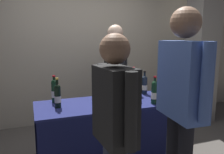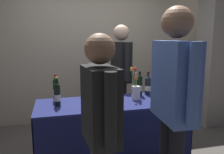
{
  "view_description": "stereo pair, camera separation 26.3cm",
  "coord_description": "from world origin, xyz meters",
  "px_view_note": "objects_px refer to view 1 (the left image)",
  "views": [
    {
      "loc": [
        -0.89,
        -2.44,
        1.55
      ],
      "look_at": [
        0.0,
        0.0,
        1.09
      ],
      "focal_mm": 36.41,
      "sensor_mm": 36.0,
      "label": 1
    },
    {
      "loc": [
        -0.64,
        -2.52,
        1.55
      ],
      "look_at": [
        0.0,
        0.0,
        1.09
      ],
      "focal_mm": 36.41,
      "sensor_mm": 36.0,
      "label": 2
    }
  ],
  "objects_px": {
    "concrete_pillar": "(202,42)",
    "wine_glass_near_vendor": "(112,97)",
    "vendor_presenter": "(115,70)",
    "display_bottle_0": "(160,90)",
    "taster_foreground_right": "(115,123)",
    "featured_wine_bottle": "(98,87)",
    "flower_vase": "(134,89)",
    "tasting_table": "(112,122)"
  },
  "relations": [
    {
      "from": "concrete_pillar",
      "to": "wine_glass_near_vendor",
      "type": "distance_m",
      "value": 2.4
    },
    {
      "from": "featured_wine_bottle",
      "to": "vendor_presenter",
      "type": "bearing_deg",
      "value": 52.08
    },
    {
      "from": "wine_glass_near_vendor",
      "to": "vendor_presenter",
      "type": "xyz_separation_m",
      "value": [
        0.39,
        0.93,
        0.16
      ]
    },
    {
      "from": "flower_vase",
      "to": "display_bottle_0",
      "type": "bearing_deg",
      "value": -44.77
    },
    {
      "from": "concrete_pillar",
      "to": "featured_wine_bottle",
      "type": "xyz_separation_m",
      "value": [
        -2.18,
        -0.67,
        -0.52
      ]
    },
    {
      "from": "wine_glass_near_vendor",
      "to": "vendor_presenter",
      "type": "distance_m",
      "value": 1.02
    },
    {
      "from": "tasting_table",
      "to": "vendor_presenter",
      "type": "distance_m",
      "value": 1.03
    },
    {
      "from": "featured_wine_bottle",
      "to": "taster_foreground_right",
      "type": "distance_m",
      "value": 1.22
    },
    {
      "from": "flower_vase",
      "to": "featured_wine_bottle",
      "type": "bearing_deg",
      "value": 156.01
    },
    {
      "from": "display_bottle_0",
      "to": "flower_vase",
      "type": "bearing_deg",
      "value": 135.23
    },
    {
      "from": "vendor_presenter",
      "to": "tasting_table",
      "type": "bearing_deg",
      "value": -28.14
    },
    {
      "from": "concrete_pillar",
      "to": "vendor_presenter",
      "type": "bearing_deg",
      "value": -177.57
    },
    {
      "from": "wine_glass_near_vendor",
      "to": "display_bottle_0",
      "type": "bearing_deg",
      "value": -7.79
    },
    {
      "from": "concrete_pillar",
      "to": "taster_foreground_right",
      "type": "bearing_deg",
      "value": -142.12
    },
    {
      "from": "display_bottle_0",
      "to": "wine_glass_near_vendor",
      "type": "relative_size",
      "value": 2.85
    },
    {
      "from": "tasting_table",
      "to": "wine_glass_near_vendor",
      "type": "height_order",
      "value": "wine_glass_near_vendor"
    },
    {
      "from": "wine_glass_near_vendor",
      "to": "flower_vase",
      "type": "xyz_separation_m",
      "value": [
        0.35,
        0.15,
        0.04
      ]
    },
    {
      "from": "vendor_presenter",
      "to": "featured_wine_bottle",
      "type": "bearing_deg",
      "value": -42.78
    },
    {
      "from": "wine_glass_near_vendor",
      "to": "taster_foreground_right",
      "type": "xyz_separation_m",
      "value": [
        -0.3,
        -0.86,
        0.06
      ]
    },
    {
      "from": "vendor_presenter",
      "to": "concrete_pillar",
      "type": "bearing_deg",
      "value": 87.56
    },
    {
      "from": "flower_vase",
      "to": "taster_foreground_right",
      "type": "relative_size",
      "value": 0.25
    },
    {
      "from": "taster_foreground_right",
      "to": "featured_wine_bottle",
      "type": "bearing_deg",
      "value": -15.22
    },
    {
      "from": "wine_glass_near_vendor",
      "to": "featured_wine_bottle",
      "type": "bearing_deg",
      "value": 102.49
    },
    {
      "from": "vendor_presenter",
      "to": "display_bottle_0",
      "type": "bearing_deg",
      "value": 5.46
    },
    {
      "from": "concrete_pillar",
      "to": "flower_vase",
      "type": "distance_m",
      "value": 2.03
    },
    {
      "from": "taster_foreground_right",
      "to": "flower_vase",
      "type": "bearing_deg",
      "value": -37.09
    },
    {
      "from": "vendor_presenter",
      "to": "taster_foreground_right",
      "type": "height_order",
      "value": "vendor_presenter"
    },
    {
      "from": "concrete_pillar",
      "to": "featured_wine_bottle",
      "type": "distance_m",
      "value": 2.34
    },
    {
      "from": "display_bottle_0",
      "to": "wine_glass_near_vendor",
      "type": "bearing_deg",
      "value": 172.21
    },
    {
      "from": "taster_foreground_right",
      "to": "concrete_pillar",
      "type": "bearing_deg",
      "value": -56.78
    },
    {
      "from": "tasting_table",
      "to": "featured_wine_bottle",
      "type": "distance_m",
      "value": 0.47
    },
    {
      "from": "wine_glass_near_vendor",
      "to": "taster_foreground_right",
      "type": "relative_size",
      "value": 0.08
    },
    {
      "from": "concrete_pillar",
      "to": "wine_glass_near_vendor",
      "type": "bearing_deg",
      "value": -154.5
    },
    {
      "from": "tasting_table",
      "to": "taster_foreground_right",
      "type": "xyz_separation_m",
      "value": [
        -0.33,
        -0.97,
        0.39
      ]
    },
    {
      "from": "concrete_pillar",
      "to": "featured_wine_bottle",
      "type": "relative_size",
      "value": 8.73
    },
    {
      "from": "vendor_presenter",
      "to": "taster_foreground_right",
      "type": "xyz_separation_m",
      "value": [
        -0.69,
        -1.8,
        -0.11
      ]
    },
    {
      "from": "featured_wine_bottle",
      "to": "flower_vase",
      "type": "height_order",
      "value": "flower_vase"
    },
    {
      "from": "concrete_pillar",
      "to": "display_bottle_0",
      "type": "relative_size",
      "value": 8.45
    },
    {
      "from": "display_bottle_0",
      "to": "wine_glass_near_vendor",
      "type": "xyz_separation_m",
      "value": [
        -0.57,
        0.08,
        -0.06
      ]
    },
    {
      "from": "featured_wine_bottle",
      "to": "wine_glass_near_vendor",
      "type": "relative_size",
      "value": 2.76
    },
    {
      "from": "wine_glass_near_vendor",
      "to": "vendor_presenter",
      "type": "height_order",
      "value": "vendor_presenter"
    },
    {
      "from": "concrete_pillar",
      "to": "wine_glass_near_vendor",
      "type": "height_order",
      "value": "concrete_pillar"
    }
  ]
}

